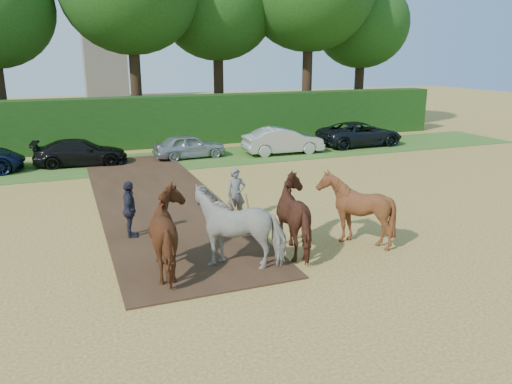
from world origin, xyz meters
TOP-DOWN VIEW (x-y plane):
  - ground at (0.00, 0.00)m, footprint 120.00×120.00m
  - earth_strip at (1.50, 7.00)m, footprint 4.50×17.00m
  - grass_verge at (0.00, 14.00)m, footprint 50.00×5.00m
  - hedgerow at (0.00, 18.50)m, footprint 46.00×1.60m
  - spectator_far at (-0.01, 3.07)m, footprint 0.56×1.10m
  - plough_team at (3.44, 0.26)m, footprint 7.03×5.00m
  - parked_cars at (2.02, 14.13)m, footprint 36.26×3.17m

SIDE VIEW (x-z plane):
  - ground at x=0.00m, z-range 0.00..0.00m
  - grass_verge at x=0.00m, z-range 0.00..0.03m
  - earth_strip at x=1.50m, z-range 0.00..0.05m
  - parked_cars at x=2.02m, z-range -0.03..1.45m
  - spectator_far at x=-0.01m, z-range 0.00..1.80m
  - plough_team at x=3.44m, z-range -0.01..2.12m
  - hedgerow at x=0.00m, z-range 0.00..3.00m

